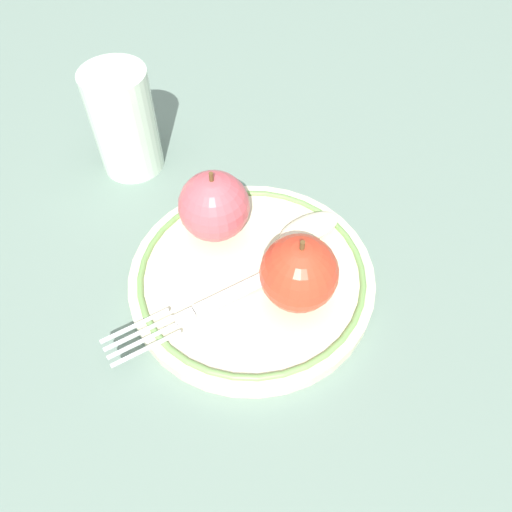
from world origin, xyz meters
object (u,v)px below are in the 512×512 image
apple_slice_front (309,228)px  fork (208,304)px  plate (256,275)px  drinking_glass (124,122)px  apple_second_whole (299,273)px  apple_red_whole (214,206)px

apple_slice_front → fork: bearing=-168.0°
plate → fork: fork is taller
plate → drinking_glass: bearing=149.8°
apple_second_whole → fork: bearing=-152.8°
fork → drinking_glass: size_ratio=1.27×
plate → apple_red_whole: size_ratio=3.02×
fork → drinking_glass: (-0.15, 0.15, 0.04)m
apple_second_whole → apple_slice_front: (-0.01, 0.07, -0.02)m
drinking_glass → fork: bearing=-45.0°
apple_red_whole → apple_slice_front: (0.08, 0.02, -0.02)m
apple_red_whole → fork: (0.02, -0.08, -0.03)m
fork → apple_second_whole: bearing=157.6°
plate → apple_slice_front: apple_slice_front is taller
fork → plate: bearing=-167.9°
apple_red_whole → apple_slice_front: apple_red_whole is taller
apple_second_whole → fork: size_ratio=0.51×
apple_second_whole → apple_slice_front: size_ratio=1.17×
apple_slice_front → plate: bearing=-169.6°
apple_slice_front → fork: (-0.06, -0.10, -0.01)m
apple_second_whole → plate: bearing=161.7°
apple_second_whole → fork: (-0.07, -0.03, -0.03)m
apple_red_whole → plate: bearing=-31.8°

